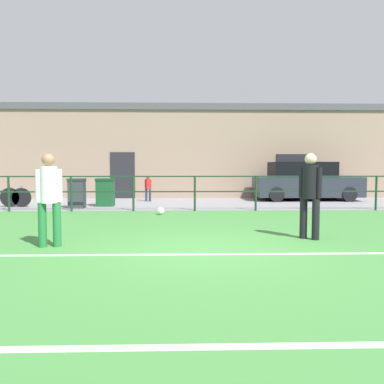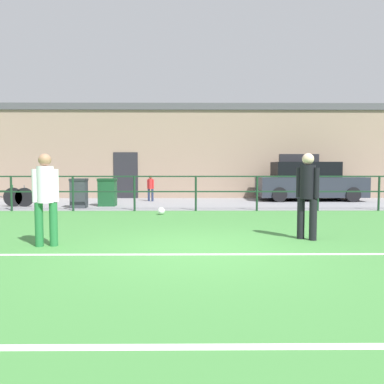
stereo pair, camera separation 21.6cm
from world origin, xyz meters
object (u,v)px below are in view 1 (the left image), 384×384
Objects in this scene: soccer_ball_match at (161,211)px; trash_bin_0 at (105,192)px; player_striker at (49,194)px; trash_bin_1 at (77,193)px; spectator_child at (148,186)px; parked_car_red at (305,182)px; player_goalkeeper at (310,191)px.

soccer_ball_match is 0.22× the size of trash_bin_0.
player_striker is 1.64× the size of trash_bin_1.
spectator_child is (0.99, 9.03, -0.32)m from player_striker.
trash_bin_0 is at bearing -163.72° from parked_car_red.
player_striker is at bearing -110.58° from soccer_ball_match.
trash_bin_1 is at bearing -161.48° from parked_car_red.
player_striker is 12.15m from parked_car_red.
player_goalkeeper is 4.94m from player_striker.
trash_bin_1 is (-0.86, -0.63, 0.01)m from trash_bin_0.
soccer_ball_match is 0.22× the size of trash_bin_1.
trash_bin_1 is (-1.24, 6.44, -0.42)m from player_striker.
trash_bin_1 is at bearing -2.43° from player_goalkeeper.
player_goalkeeper reaches higher than parked_car_red.
player_striker is 9.09m from spectator_child.
player_striker is at bearing 99.98° from spectator_child.
parked_car_red is at bearing -160.35° from spectator_child.
trash_bin_1 is at bearing 148.73° from soccer_ball_match.
trash_bin_1 is (-8.90, -2.98, -0.26)m from parked_car_red.
player_striker is 5.02m from soccer_ball_match.
trash_bin_0 is at bearing -9.63° from player_goalkeeper.
spectator_child is 6.68m from parked_car_red.
parked_car_red is at bearing 18.52° from trash_bin_1.
trash_bin_0 is (-1.37, -1.95, -0.11)m from spectator_child.
trash_bin_0 is 1.06m from trash_bin_1.
player_striker is 7.10m from trash_bin_0.
trash_bin_0 is at bearing 131.02° from soccer_ball_match.
soccer_ball_match is (-3.16, 4.02, -0.86)m from player_goalkeeper.
player_goalkeeper is 8.36m from trash_bin_0.
player_goalkeeper is 0.39× the size of parked_car_red.
player_goalkeeper is 1.67× the size of trash_bin_1.
soccer_ball_match is at bearing 115.94° from spectator_child.
spectator_child reaches higher than trash_bin_0.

